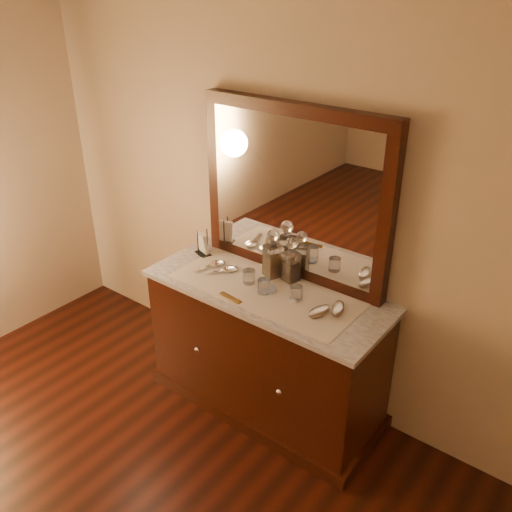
# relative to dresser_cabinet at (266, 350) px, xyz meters

# --- Properties ---
(dresser_cabinet) EXTENTS (1.40, 0.55, 0.82)m
(dresser_cabinet) POSITION_rel_dresser_cabinet_xyz_m (0.00, 0.00, 0.00)
(dresser_cabinet) COLOR black
(dresser_cabinet) RESTS_ON floor
(dresser_plinth) EXTENTS (1.46, 0.59, 0.08)m
(dresser_plinth) POSITION_rel_dresser_cabinet_xyz_m (0.00, 0.00, -0.37)
(dresser_plinth) COLOR black
(dresser_plinth) RESTS_ON floor
(knob_left) EXTENTS (0.04, 0.04, 0.04)m
(knob_left) POSITION_rel_dresser_cabinet_xyz_m (-0.30, -0.28, 0.04)
(knob_left) COLOR silver
(knob_left) RESTS_ON dresser_cabinet
(knob_right) EXTENTS (0.04, 0.04, 0.04)m
(knob_right) POSITION_rel_dresser_cabinet_xyz_m (0.30, -0.28, 0.04)
(knob_right) COLOR silver
(knob_right) RESTS_ON dresser_cabinet
(marble_top) EXTENTS (1.44, 0.59, 0.03)m
(marble_top) POSITION_rel_dresser_cabinet_xyz_m (0.00, 0.00, 0.42)
(marble_top) COLOR white
(marble_top) RESTS_ON dresser_cabinet
(mirror_frame) EXTENTS (1.20, 0.08, 1.00)m
(mirror_frame) POSITION_rel_dresser_cabinet_xyz_m (0.00, 0.25, 0.94)
(mirror_frame) COLOR black
(mirror_frame) RESTS_ON marble_top
(mirror_glass) EXTENTS (1.06, 0.01, 0.86)m
(mirror_glass) POSITION_rel_dresser_cabinet_xyz_m (0.00, 0.21, 0.94)
(mirror_glass) COLOR white
(mirror_glass) RESTS_ON marble_top
(lace_runner) EXTENTS (1.10, 0.45, 0.00)m
(lace_runner) POSITION_rel_dresser_cabinet_xyz_m (0.00, -0.02, 0.44)
(lace_runner) COLOR beige
(lace_runner) RESTS_ON marble_top
(pin_dish) EXTENTS (0.09, 0.09, 0.01)m
(pin_dish) POSITION_rel_dresser_cabinet_xyz_m (0.03, -0.01, 0.45)
(pin_dish) COLOR white
(pin_dish) RESTS_ON lace_runner
(comb) EXTENTS (0.15, 0.05, 0.01)m
(comb) POSITION_rel_dresser_cabinet_xyz_m (-0.09, -0.21, 0.45)
(comb) COLOR brown
(comb) RESTS_ON lace_runner
(napkin_rack) EXTENTS (0.13, 0.10, 0.17)m
(napkin_rack) POSITION_rel_dresser_cabinet_xyz_m (-0.57, 0.09, 0.51)
(napkin_rack) COLOR black
(napkin_rack) RESTS_ON marble_top
(decanter_left) EXTENTS (0.12, 0.12, 0.30)m
(decanter_left) POSITION_rel_dresser_cabinet_xyz_m (-0.06, 0.14, 0.56)
(decanter_left) COLOR brown
(decanter_left) RESTS_ON lace_runner
(decanter_right) EXTENTS (0.10, 0.10, 0.27)m
(decanter_right) POSITION_rel_dresser_cabinet_xyz_m (0.06, 0.15, 0.55)
(decanter_right) COLOR brown
(decanter_right) RESTS_ON lace_runner
(brush_near) EXTENTS (0.09, 0.15, 0.04)m
(brush_near) POSITION_rel_dresser_cabinet_xyz_m (0.38, -0.05, 0.46)
(brush_near) COLOR tan
(brush_near) RESTS_ON lace_runner
(brush_far) EXTENTS (0.10, 0.15, 0.04)m
(brush_far) POSITION_rel_dresser_cabinet_xyz_m (0.44, 0.03, 0.46)
(brush_far) COLOR tan
(brush_far) RESTS_ON lace_runner
(hand_mirror_outer) EXTENTS (0.11, 0.22, 0.02)m
(hand_mirror_outer) POSITION_rel_dresser_cabinet_xyz_m (-0.41, 0.02, 0.45)
(hand_mirror_outer) COLOR silver
(hand_mirror_outer) RESTS_ON lace_runner
(hand_mirror_inner) EXTENTS (0.15, 0.20, 0.02)m
(hand_mirror_inner) POSITION_rel_dresser_cabinet_xyz_m (-0.30, 0.01, 0.45)
(hand_mirror_inner) COLOR silver
(hand_mirror_inner) RESTS_ON lace_runner
(tumblers) EXTENTS (0.39, 0.12, 0.08)m
(tumblers) POSITION_rel_dresser_cabinet_xyz_m (0.03, -0.02, 0.48)
(tumblers) COLOR white
(tumblers) RESTS_ON lace_runner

